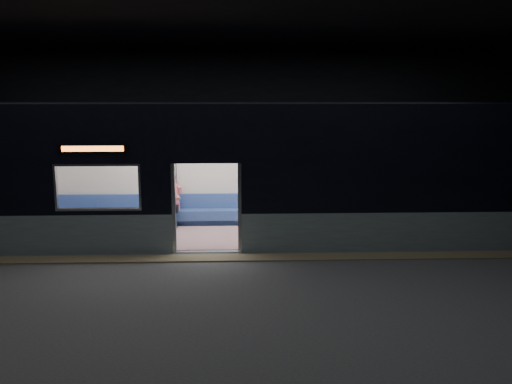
{
  "coord_description": "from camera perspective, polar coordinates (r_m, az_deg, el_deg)",
  "views": [
    {
      "loc": [
        0.66,
        -10.89,
        3.57
      ],
      "look_at": [
        1.16,
        2.3,
        1.16
      ],
      "focal_mm": 38.0,
      "sensor_mm": 36.0,
      "label": 1
    }
  ],
  "objects": [
    {
      "name": "metro_car",
      "position": [
        13.56,
        -4.94,
        2.98
      ],
      "size": [
        18.0,
        3.04,
        3.35
      ],
      "color": "#8EA3AA",
      "rests_on": "station_floor"
    },
    {
      "name": "handbag",
      "position": [
        14.61,
        -9.16,
        -1.19
      ],
      "size": [
        0.37,
        0.34,
        0.15
      ],
      "primitive_type": "cube",
      "rotation": [
        0.0,
        0.0,
        -0.33
      ],
      "color": "black",
      "rests_on": "passenger"
    },
    {
      "name": "passenger",
      "position": [
        14.81,
        -8.88,
        -0.56
      ],
      "size": [
        0.44,
        0.72,
        1.39
      ],
      "rotation": [
        0.0,
        0.0,
        0.17
      ],
      "color": "black",
      "rests_on": "metro_car"
    },
    {
      "name": "station_floor",
      "position": [
        11.49,
        -5.39,
        -7.86
      ],
      "size": [
        24.0,
        14.0,
        0.01
      ],
      "primitive_type": "cube",
      "color": "#47494C",
      "rests_on": "ground"
    },
    {
      "name": "tactile_strip",
      "position": [
        12.0,
        -5.25,
        -6.95
      ],
      "size": [
        22.8,
        0.5,
        0.03
      ],
      "primitive_type": "cube",
      "color": "#8C7F59",
      "rests_on": "station_floor"
    },
    {
      "name": "station_envelope",
      "position": [
        10.91,
        -5.72,
        10.77
      ],
      "size": [
        24.0,
        14.0,
        5.0
      ],
      "color": "black",
      "rests_on": "station_floor"
    },
    {
      "name": "transit_map",
      "position": [
        15.13,
        7.74,
        2.14
      ],
      "size": [
        0.89,
        0.03,
        0.58
      ],
      "primitive_type": "cube",
      "color": "white",
      "rests_on": "metro_car"
    }
  ]
}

